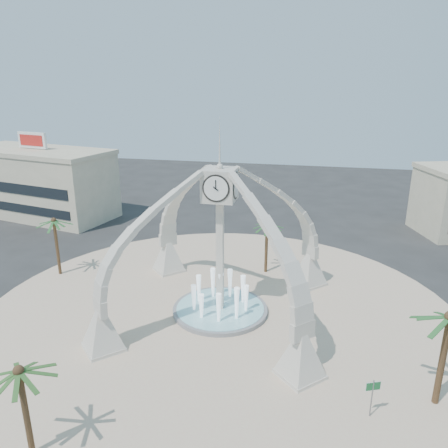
% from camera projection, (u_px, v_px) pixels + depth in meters
% --- Properties ---
extents(ground, '(140.00, 140.00, 0.00)m').
position_uv_depth(ground, '(220.00, 312.00, 36.97)').
color(ground, '#282828').
rests_on(ground, ground).
extents(plaza, '(40.00, 40.00, 0.06)m').
position_uv_depth(plaza, '(220.00, 312.00, 36.96)').
color(plaza, beige).
rests_on(plaza, ground).
extents(clock_tower, '(17.94, 17.94, 16.30)m').
position_uv_depth(clock_tower, '(220.00, 240.00, 34.95)').
color(clock_tower, beige).
rests_on(clock_tower, ground).
extents(fountain, '(8.00, 8.00, 3.62)m').
position_uv_depth(fountain, '(220.00, 309.00, 36.88)').
color(fountain, gray).
rests_on(fountain, ground).
extents(building_nw, '(23.75, 13.73, 11.90)m').
position_uv_depth(building_nw, '(38.00, 182.00, 62.54)').
color(building_nw, beige).
rests_on(building_nw, ground).
extents(palm_west, '(3.54, 3.54, 6.34)m').
position_uv_depth(palm_west, '(54.00, 221.00, 42.50)').
color(palm_west, brown).
rests_on(palm_west, ground).
extents(palm_north, '(4.33, 4.33, 5.86)m').
position_uv_depth(palm_north, '(267.00, 224.00, 43.10)').
color(palm_north, brown).
rests_on(palm_north, ground).
extents(palm_south, '(4.51, 4.51, 5.83)m').
position_uv_depth(palm_south, '(19.00, 372.00, 21.31)').
color(palm_south, brown).
rests_on(palm_south, ground).
extents(street_sign, '(0.87, 0.38, 2.54)m').
position_uv_depth(street_sign, '(373.00, 391.00, 24.88)').
color(street_sign, slate).
rests_on(street_sign, ground).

